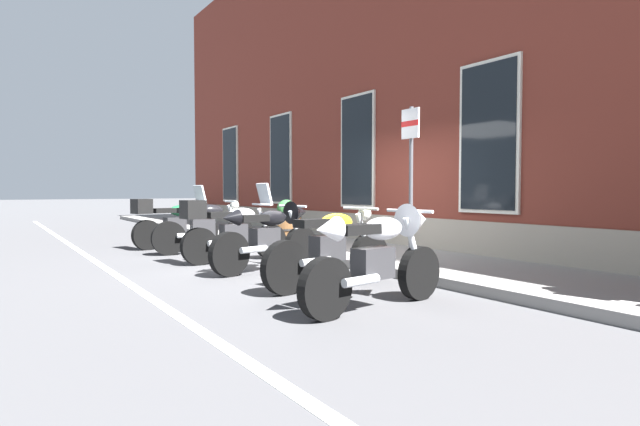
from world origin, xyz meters
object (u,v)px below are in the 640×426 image
object	(u,v)px
motorcycle_silver_touring	(230,229)
parking_sign	(411,162)
motorcycle_black_sport	(271,233)
motorcycle_green_touring	(172,222)
motorcycle_black_naked	(206,228)
motorcycle_white_sport	(382,252)
barrel_planter	(286,225)
motorcycle_yellow_naked	(332,248)

from	to	relation	value
motorcycle_silver_touring	parking_sign	xyz separation A→B (m)	(2.40, 1.88, 1.08)
motorcycle_silver_touring	motorcycle_black_sport	xyz separation A→B (m)	(1.21, 0.15, 0.01)
motorcycle_black_sport	motorcycle_green_touring	bearing A→B (deg)	-175.25
parking_sign	motorcycle_silver_touring	bearing A→B (deg)	-141.94
motorcycle_black_naked	motorcycle_silver_touring	distance (m)	1.47
motorcycle_black_naked	motorcycle_silver_touring	xyz separation A→B (m)	(1.47, -0.11, 0.07)
motorcycle_black_sport	motorcycle_white_sport	xyz separation A→B (m)	(2.85, -0.19, 0.01)
motorcycle_silver_touring	barrel_planter	xyz separation A→B (m)	(-1.33, 1.81, -0.07)
motorcycle_black_sport	motorcycle_yellow_naked	xyz separation A→B (m)	(1.60, 0.03, -0.08)
parking_sign	barrel_planter	bearing A→B (deg)	-178.97
motorcycle_silver_touring	parking_sign	world-z (taller)	parking_sign
motorcycle_black_naked	motorcycle_black_sport	world-z (taller)	motorcycle_black_sport
motorcycle_yellow_naked	motorcycle_white_sport	distance (m)	1.27
motorcycle_silver_touring	parking_sign	bearing A→B (deg)	38.06
motorcycle_black_naked	motorcycle_yellow_naked	bearing A→B (deg)	0.87
motorcycle_white_sport	barrel_planter	size ratio (longest dim) A/B	2.25
motorcycle_silver_touring	parking_sign	distance (m)	3.23
motorcycle_white_sport	motorcycle_yellow_naked	bearing A→B (deg)	170.33
motorcycle_silver_touring	motorcycle_green_touring	bearing A→B (deg)	-176.33
motorcycle_black_naked	motorcycle_black_sport	distance (m)	2.68
motorcycle_yellow_naked	motorcycle_white_sport	bearing A→B (deg)	-9.67
motorcycle_green_touring	motorcycle_yellow_naked	distance (m)	5.55
motorcycle_yellow_naked	motorcycle_white_sport	world-z (taller)	motorcycle_white_sport
motorcycle_green_touring	barrel_planter	xyz separation A→B (m)	(1.40, 1.98, -0.06)
parking_sign	barrel_planter	distance (m)	3.90
motorcycle_black_naked	motorcycle_yellow_naked	size ratio (longest dim) A/B	0.99
motorcycle_white_sport	motorcycle_black_naked	bearing A→B (deg)	178.47
motorcycle_black_naked	barrel_planter	distance (m)	1.70
motorcycle_white_sport	barrel_planter	bearing A→B (deg)	161.11
motorcycle_yellow_naked	motorcycle_black_naked	bearing A→B (deg)	-179.13
motorcycle_black_sport	parking_sign	world-z (taller)	parking_sign
motorcycle_white_sport	motorcycle_silver_touring	bearing A→B (deg)	179.52
motorcycle_yellow_naked	motorcycle_black_sport	bearing A→B (deg)	-179.06
motorcycle_yellow_naked	motorcycle_white_sport	xyz separation A→B (m)	(1.25, -0.21, 0.09)
motorcycle_black_sport	parking_sign	distance (m)	2.35
motorcycle_yellow_naked	parking_sign	size ratio (longest dim) A/B	0.89
motorcycle_silver_touring	motorcycle_black_sport	distance (m)	1.22
motorcycle_black_naked	motorcycle_silver_touring	bearing A→B (deg)	-4.44
motorcycle_white_sport	motorcycle_black_sport	bearing A→B (deg)	176.26
motorcycle_green_touring	barrel_planter	size ratio (longest dim) A/B	2.20
motorcycle_green_touring	motorcycle_yellow_naked	world-z (taller)	motorcycle_green_touring
motorcycle_green_touring	motorcycle_black_sport	world-z (taller)	motorcycle_green_touring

